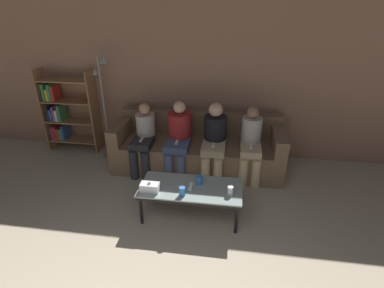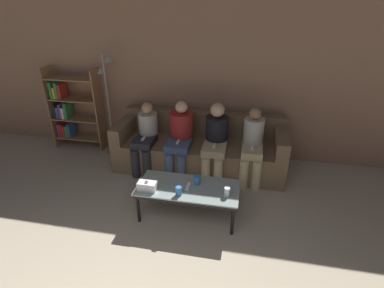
{
  "view_description": "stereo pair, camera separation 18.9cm",
  "coord_description": "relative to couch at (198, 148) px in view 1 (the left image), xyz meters",
  "views": [
    {
      "loc": [
        0.52,
        -0.59,
        2.48
      ],
      "look_at": [
        0.0,
        2.99,
        0.71
      ],
      "focal_mm": 28.0,
      "sensor_mm": 36.0,
      "label": 1
    },
    {
      "loc": [
        0.71,
        -0.56,
        2.48
      ],
      "look_at": [
        0.0,
        2.99,
        0.71
      ],
      "focal_mm": 28.0,
      "sensor_mm": 36.0,
      "label": 2
    }
  ],
  "objects": [
    {
      "name": "cup_near_left",
      "position": [
        0.55,
        -1.34,
        0.17
      ],
      "size": [
        0.07,
        0.07,
        0.11
      ],
      "color": "silver",
      "rests_on": "coffee_table"
    },
    {
      "name": "standing_lamp",
      "position": [
        -1.55,
        0.16,
        0.74
      ],
      "size": [
        0.31,
        0.26,
        1.7
      ],
      "color": "gray",
      "rests_on": "ground_plane"
    },
    {
      "name": "seated_person_mid_right",
      "position": [
        0.27,
        -0.22,
        0.3
      ],
      "size": [
        0.33,
        0.69,
        1.12
      ],
      "color": "tan",
      "rests_on": "ground_plane"
    },
    {
      "name": "seated_person_mid_left",
      "position": [
        -0.27,
        -0.21,
        0.3
      ],
      "size": [
        0.35,
        0.67,
        1.11
      ],
      "color": "#47567A",
      "rests_on": "ground_plane"
    },
    {
      "name": "seated_person_left_end",
      "position": [
        -0.81,
        -0.23,
        0.26
      ],
      "size": [
        0.31,
        0.63,
        1.06
      ],
      "color": "#28282D",
      "rests_on": "ground_plane"
    },
    {
      "name": "wall_back",
      "position": [
        0.0,
        0.53,
        0.99
      ],
      "size": [
        12.0,
        0.06,
        2.6
      ],
      "color": "#9E755B",
      "rests_on": "ground_plane"
    },
    {
      "name": "tissue_box",
      "position": [
        -0.39,
        -1.4,
        0.17
      ],
      "size": [
        0.22,
        0.12,
        0.13
      ],
      "color": "white",
      "rests_on": "coffee_table"
    },
    {
      "name": "couch",
      "position": [
        0.0,
        0.0,
        0.0
      ],
      "size": [
        2.61,
        0.9,
        0.83
      ],
      "color": "brown",
      "rests_on": "ground_plane"
    },
    {
      "name": "cup_near_right",
      "position": [
        0.17,
        -1.17,
        0.17
      ],
      "size": [
        0.08,
        0.08,
        0.11
      ],
      "color": "#3372BF",
      "rests_on": "coffee_table"
    },
    {
      "name": "bookshelf",
      "position": [
        -2.38,
        0.3,
        0.38
      ],
      "size": [
        0.92,
        0.32,
        1.43
      ],
      "color": "#9E754C",
      "rests_on": "ground_plane"
    },
    {
      "name": "coffee_table",
      "position": [
        0.07,
        -1.25,
        0.07
      ],
      "size": [
        1.23,
        0.57,
        0.42
      ],
      "color": "#8C9E99",
      "rests_on": "ground_plane"
    },
    {
      "name": "cup_far_center",
      "position": [
        -0.0,
        -1.43,
        0.17
      ],
      "size": [
        0.07,
        0.07,
        0.11
      ],
      "color": "#3372BF",
      "rests_on": "coffee_table"
    },
    {
      "name": "game_remote",
      "position": [
        0.07,
        -1.25,
        0.12
      ],
      "size": [
        0.04,
        0.15,
        0.02
      ],
      "color": "white",
      "rests_on": "coffee_table"
    },
    {
      "name": "seated_person_right_end",
      "position": [
        0.81,
        -0.22,
        0.27
      ],
      "size": [
        0.31,
        0.62,
        1.09
      ],
      "color": "tan",
      "rests_on": "ground_plane"
    }
  ]
}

